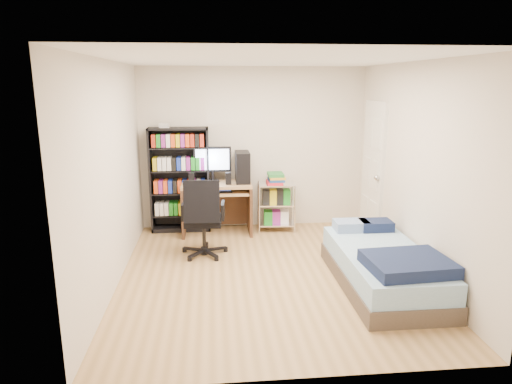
{
  "coord_description": "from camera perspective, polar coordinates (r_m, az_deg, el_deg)",
  "views": [
    {
      "loc": [
        -0.63,
        -5.08,
        2.25
      ],
      "look_at": [
        -0.11,
        0.4,
        0.93
      ],
      "focal_mm": 32.0,
      "sensor_mm": 36.0,
      "label": 1
    }
  ],
  "objects": [
    {
      "name": "wire_cart",
      "position": [
        7.06,
        2.56,
        -0.07
      ],
      "size": [
        0.59,
        0.44,
        0.92
      ],
      "rotation": [
        0.0,
        0.0,
        -0.07
      ],
      "color": "silver",
      "rests_on": "room"
    },
    {
      "name": "media_shelf",
      "position": [
        7.08,
        -9.51,
        1.66
      ],
      "size": [
        0.9,
        0.3,
        1.67
      ],
      "color": "black",
      "rests_on": "room"
    },
    {
      "name": "bed",
      "position": [
        5.39,
        15.67,
        -8.97
      ],
      "size": [
        0.95,
        1.91,
        0.54
      ],
      "color": "brown",
      "rests_on": "room"
    },
    {
      "name": "office_chair",
      "position": [
        6.09,
        -6.56,
        -4.9
      ],
      "size": [
        0.67,
        0.67,
        1.06
      ],
      "rotation": [
        0.0,
        0.0,
        -0.07
      ],
      "color": "black",
      "rests_on": "room"
    },
    {
      "name": "door",
      "position": [
        6.96,
        14.41,
        2.69
      ],
      "size": [
        0.12,
        0.8,
        2.0
      ],
      "color": "silver",
      "rests_on": "room"
    },
    {
      "name": "computer_desk",
      "position": [
        6.95,
        -4.1,
        0.64
      ],
      "size": [
        1.05,
        0.61,
        1.32
      ],
      "color": "tan",
      "rests_on": "room"
    },
    {
      "name": "room",
      "position": [
        5.22,
        1.57,
        2.41
      ],
      "size": [
        3.58,
        4.08,
        2.58
      ],
      "color": "tan",
      "rests_on": "ground"
    }
  ]
}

